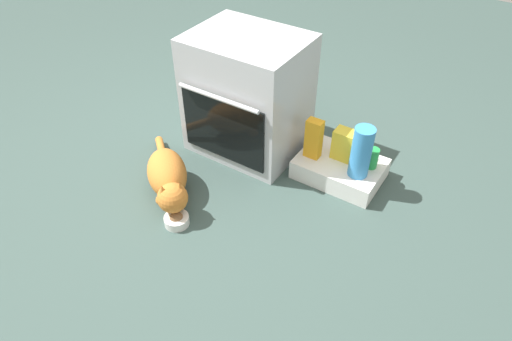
{
  "coord_description": "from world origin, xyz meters",
  "views": [
    {
      "loc": [
        1.29,
        -1.43,
        1.75
      ],
      "look_at": [
        0.33,
        0.04,
        0.25
      ],
      "focal_mm": 32.01,
      "sensor_mm": 36.0,
      "label": 1
    }
  ],
  "objects_px": {
    "juice_carton": "(314,139)",
    "water_bottle": "(361,152)",
    "cat": "(168,177)",
    "snack_bag": "(344,144)",
    "oven": "(248,96)",
    "food_bowl": "(177,220)",
    "pantry_cabinet": "(340,168)",
    "soda_can": "(372,158)"
  },
  "relations": [
    {
      "from": "cat",
      "to": "soda_can",
      "type": "distance_m",
      "value": 1.12
    },
    {
      "from": "juice_carton",
      "to": "pantry_cabinet",
      "type": "bearing_deg",
      "value": 16.3
    },
    {
      "from": "snack_bag",
      "to": "water_bottle",
      "type": "height_order",
      "value": "water_bottle"
    },
    {
      "from": "oven",
      "to": "cat",
      "type": "xyz_separation_m",
      "value": [
        -0.11,
        -0.61,
        -0.24
      ]
    },
    {
      "from": "food_bowl",
      "to": "juice_carton",
      "type": "xyz_separation_m",
      "value": [
        0.38,
        0.76,
        0.2
      ]
    },
    {
      "from": "food_bowl",
      "to": "juice_carton",
      "type": "height_order",
      "value": "juice_carton"
    },
    {
      "from": "pantry_cabinet",
      "to": "food_bowl",
      "type": "relative_size",
      "value": 3.68
    },
    {
      "from": "oven",
      "to": "pantry_cabinet",
      "type": "distance_m",
      "value": 0.68
    },
    {
      "from": "water_bottle",
      "to": "juice_carton",
      "type": "bearing_deg",
      "value": 178.52
    },
    {
      "from": "pantry_cabinet",
      "to": "juice_carton",
      "type": "xyz_separation_m",
      "value": [
        -0.16,
        -0.05,
        0.18
      ]
    },
    {
      "from": "soda_can",
      "to": "water_bottle",
      "type": "height_order",
      "value": "water_bottle"
    },
    {
      "from": "oven",
      "to": "snack_bag",
      "type": "relative_size",
      "value": 4.0
    },
    {
      "from": "cat",
      "to": "water_bottle",
      "type": "xyz_separation_m",
      "value": [
        0.85,
        0.59,
        0.14
      ]
    },
    {
      "from": "soda_can",
      "to": "snack_bag",
      "type": "height_order",
      "value": "snack_bag"
    },
    {
      "from": "oven",
      "to": "juice_carton",
      "type": "bearing_deg",
      "value": -1.53
    },
    {
      "from": "food_bowl",
      "to": "cat",
      "type": "bearing_deg",
      "value": 139.33
    },
    {
      "from": "water_bottle",
      "to": "pantry_cabinet",
      "type": "bearing_deg",
      "value": 156.16
    },
    {
      "from": "oven",
      "to": "pantry_cabinet",
      "type": "height_order",
      "value": "oven"
    },
    {
      "from": "snack_bag",
      "to": "juice_carton",
      "type": "bearing_deg",
      "value": -151.57
    },
    {
      "from": "food_bowl",
      "to": "snack_bag",
      "type": "xyz_separation_m",
      "value": [
        0.54,
        0.84,
        0.17
      ]
    },
    {
      "from": "cat",
      "to": "oven",
      "type": "bearing_deg",
      "value": 120.08
    },
    {
      "from": "oven",
      "to": "soda_can",
      "type": "distance_m",
      "value": 0.8
    },
    {
      "from": "cat",
      "to": "water_bottle",
      "type": "relative_size",
      "value": 2.03
    },
    {
      "from": "pantry_cabinet",
      "to": "food_bowl",
      "type": "distance_m",
      "value": 0.97
    },
    {
      "from": "soda_can",
      "to": "pantry_cabinet",
      "type": "bearing_deg",
      "value": -164.74
    },
    {
      "from": "cat",
      "to": "water_bottle",
      "type": "bearing_deg",
      "value": 75.7
    },
    {
      "from": "cat",
      "to": "juice_carton",
      "type": "distance_m",
      "value": 0.83
    },
    {
      "from": "soda_can",
      "to": "snack_bag",
      "type": "distance_m",
      "value": 0.17
    },
    {
      "from": "food_bowl",
      "to": "soda_can",
      "type": "xyz_separation_m",
      "value": [
        0.7,
        0.85,
        0.14
      ]
    },
    {
      "from": "juice_carton",
      "to": "soda_can",
      "type": "bearing_deg",
      "value": 15.78
    },
    {
      "from": "food_bowl",
      "to": "cat",
      "type": "xyz_separation_m",
      "value": [
        -0.18,
        0.15,
        0.09
      ]
    },
    {
      "from": "food_bowl",
      "to": "cat",
      "type": "relative_size",
      "value": 0.21
    },
    {
      "from": "soda_can",
      "to": "water_bottle",
      "type": "xyz_separation_m",
      "value": [
        -0.04,
        -0.1,
        0.09
      ]
    },
    {
      "from": "food_bowl",
      "to": "pantry_cabinet",
      "type": "bearing_deg",
      "value": 55.86
    },
    {
      "from": "cat",
      "to": "food_bowl",
      "type": "bearing_deg",
      "value": 0.0
    },
    {
      "from": "pantry_cabinet",
      "to": "soda_can",
      "type": "xyz_separation_m",
      "value": [
        0.16,
        0.04,
        0.12
      ]
    },
    {
      "from": "food_bowl",
      "to": "water_bottle",
      "type": "xyz_separation_m",
      "value": [
        0.67,
        0.75,
        0.23
      ]
    },
    {
      "from": "juice_carton",
      "to": "water_bottle",
      "type": "bearing_deg",
      "value": -1.48
    },
    {
      "from": "food_bowl",
      "to": "water_bottle",
      "type": "bearing_deg",
      "value": 48.3
    },
    {
      "from": "pantry_cabinet",
      "to": "food_bowl",
      "type": "xyz_separation_m",
      "value": [
        -0.54,
        -0.8,
        -0.03
      ]
    },
    {
      "from": "pantry_cabinet",
      "to": "snack_bag",
      "type": "relative_size",
      "value": 2.65
    },
    {
      "from": "cat",
      "to": "snack_bag",
      "type": "distance_m",
      "value": 0.99
    }
  ]
}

